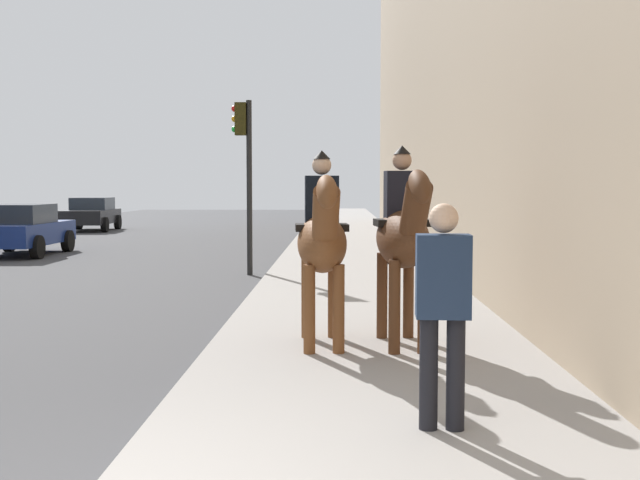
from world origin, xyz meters
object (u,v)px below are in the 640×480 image
at_px(traffic_light_near_curb, 245,158).
at_px(mounted_horse_far, 403,235).
at_px(car_near_lane, 21,229).
at_px(car_mid_lane, 92,214).
at_px(pedestrian_greeting, 443,301).
at_px(mounted_horse_near, 322,240).

bearing_deg(traffic_light_near_curb, mounted_horse_far, -161.42).
xyz_separation_m(mounted_horse_far, car_near_lane, (12.92, 9.62, -0.65)).
distance_m(car_near_lane, car_mid_lane, 12.31).
xyz_separation_m(mounted_horse_far, pedestrian_greeting, (-3.04, -0.04, -0.29)).
height_order(mounted_horse_near, pedestrian_greeting, mounted_horse_near).
distance_m(pedestrian_greeting, car_near_lane, 18.66).
height_order(mounted_horse_near, traffic_light_near_curb, traffic_light_near_curb).
distance_m(mounted_horse_near, pedestrian_greeting, 3.20).
bearing_deg(car_near_lane, mounted_horse_far, -143.41).
bearing_deg(car_mid_lane, mounted_horse_near, 20.06).
xyz_separation_m(mounted_horse_far, car_mid_lane, (25.09, 11.46, -0.64)).
relative_size(pedestrian_greeting, traffic_light_near_curb, 0.45).
relative_size(mounted_horse_near, pedestrian_greeting, 1.31).
xyz_separation_m(pedestrian_greeting, traffic_light_near_curb, (11.21, 2.79, 1.45)).
xyz_separation_m(mounted_horse_far, traffic_light_near_curb, (8.17, 2.75, 1.16)).
height_order(mounted_horse_near, mounted_horse_far, mounted_horse_far).
distance_m(mounted_horse_far, pedestrian_greeting, 3.06).
height_order(mounted_horse_far, car_near_lane, mounted_horse_far).
bearing_deg(traffic_light_near_curb, mounted_horse_near, -167.38).
relative_size(mounted_horse_far, traffic_light_near_curb, 0.60).
bearing_deg(pedestrian_greeting, mounted_horse_far, 3.64).
distance_m(mounted_horse_near, traffic_light_near_curb, 8.46).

